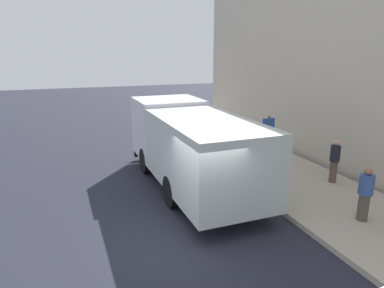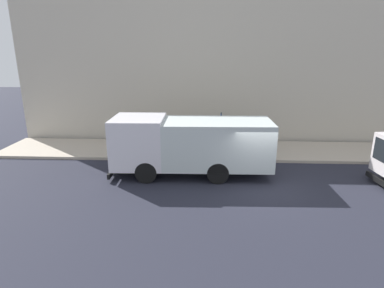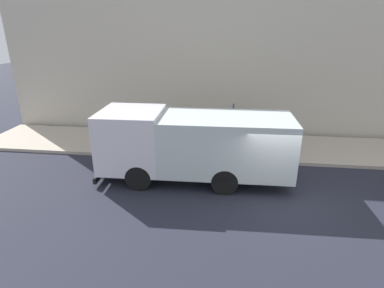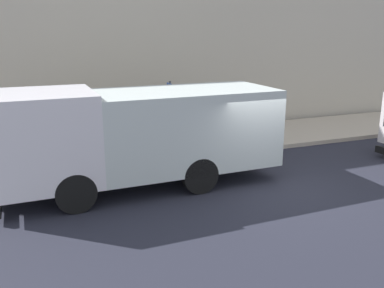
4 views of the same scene
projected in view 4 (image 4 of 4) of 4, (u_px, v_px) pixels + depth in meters
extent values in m
plane|color=#242632|center=(263.00, 184.00, 12.14)|extent=(80.00, 80.00, 0.00)
cube|color=#B7A996|center=(199.00, 141.00, 16.55)|extent=(3.87, 30.00, 0.16)
cube|color=beige|center=(178.00, 27.00, 17.58)|extent=(0.50, 30.00, 9.04)
cube|color=silver|center=(47.00, 137.00, 10.68)|extent=(2.65, 2.50, 2.36)
cube|color=silver|center=(184.00, 127.00, 12.11)|extent=(2.71, 5.24, 2.22)
cube|color=black|center=(0.00, 195.00, 10.58)|extent=(2.49, 0.17, 0.24)
cylinder|color=black|center=(76.00, 193.00, 10.15)|extent=(0.32, 1.02, 1.01)
cylinder|color=black|center=(65.00, 166.00, 12.19)|extent=(0.32, 1.02, 1.01)
cylinder|color=black|center=(200.00, 175.00, 11.38)|extent=(0.32, 1.02, 1.01)
cylinder|color=black|center=(172.00, 153.00, 13.42)|extent=(0.32, 1.02, 1.01)
cylinder|color=black|center=(102.00, 149.00, 13.80)|extent=(0.34, 0.34, 0.79)
cylinder|color=#4C8340|center=(101.00, 127.00, 13.61)|extent=(0.45, 0.45, 0.66)
sphere|color=brown|center=(100.00, 114.00, 13.49)|extent=(0.21, 0.21, 0.21)
cylinder|color=brown|center=(153.00, 127.00, 16.86)|extent=(0.30, 0.30, 0.79)
cylinder|color=#1E1F30|center=(153.00, 111.00, 16.68)|extent=(0.40, 0.40, 0.58)
sphere|color=tan|center=(153.00, 101.00, 16.58)|extent=(0.20, 0.20, 0.20)
cylinder|color=#4F4840|center=(225.00, 129.00, 16.63)|extent=(0.38, 0.38, 0.78)
cylinder|color=#355294|center=(225.00, 112.00, 16.45)|extent=(0.51, 0.51, 0.56)
sphere|color=#966345|center=(225.00, 103.00, 16.35)|extent=(0.21, 0.21, 0.21)
cone|color=orange|center=(31.00, 156.00, 13.09)|extent=(0.50, 0.50, 0.71)
cylinder|color=#4C5156|center=(170.00, 119.00, 14.14)|extent=(0.08, 0.08, 2.57)
cube|color=blue|center=(169.00, 88.00, 13.86)|extent=(0.44, 0.03, 0.36)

